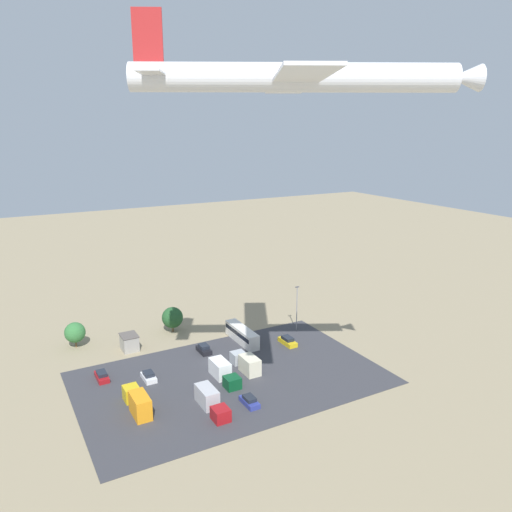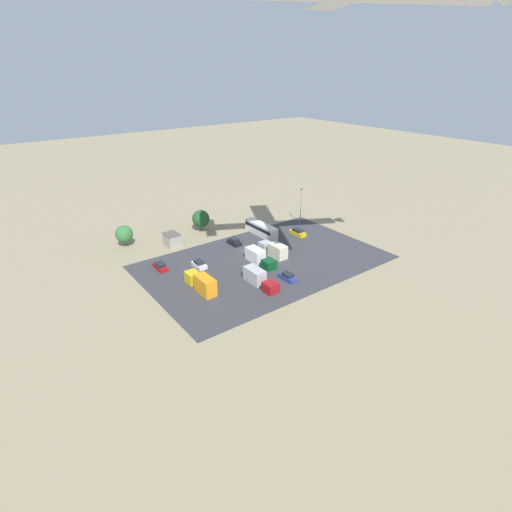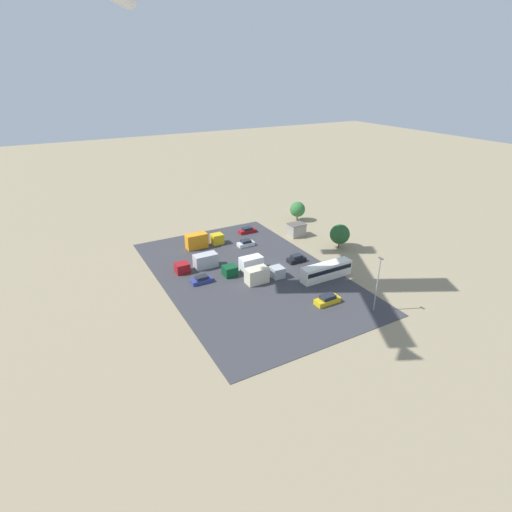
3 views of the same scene
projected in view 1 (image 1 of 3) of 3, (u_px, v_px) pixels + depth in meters
name	position (u px, v px, depth m)	size (l,w,h in m)	color
ground_plane	(215.00, 362.00, 96.62)	(400.00, 400.00, 0.00)	gray
parking_lot_surface	(231.00, 378.00, 90.45)	(53.82, 33.96, 0.08)	#38383D
shed_building	(129.00, 342.00, 101.69)	(3.30, 4.16, 3.26)	#9E998E
bus	(242.00, 334.00, 105.35)	(2.47, 11.16, 3.17)	silver
parked_car_0	(204.00, 349.00, 100.53)	(1.97, 4.02, 1.65)	black
parked_car_1	(149.00, 376.00, 89.59)	(1.97, 4.01, 1.49)	silver
parked_car_2	(249.00, 401.00, 81.51)	(1.87, 4.18, 1.44)	navy
parked_car_3	(102.00, 376.00, 89.80)	(1.87, 4.53, 1.44)	maroon
parked_car_4	(288.00, 341.00, 104.40)	(1.98, 4.79, 1.63)	gold
parked_truck_0	(138.00, 402.00, 79.41)	(2.45, 9.13, 3.48)	gold
parked_truck_1	(223.00, 372.00, 89.61)	(2.59, 8.67, 2.96)	#0C4723
parked_truck_2	(246.00, 363.00, 93.03)	(2.56, 8.15, 3.11)	#ADB2B7
parked_truck_3	(211.00, 401.00, 80.12)	(2.50, 9.09, 2.95)	maroon
tree_near_shed	(172.00, 318.00, 110.36)	(4.67, 4.67, 5.70)	brown
tree_apron_mid	(75.00, 332.00, 102.51)	(4.22, 4.22, 5.38)	brown
light_pole_lot_centre	(297.00, 307.00, 110.65)	(0.90, 0.28, 10.20)	gray
airplane	(303.00, 78.00, 58.48)	(38.75, 33.23, 9.15)	white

